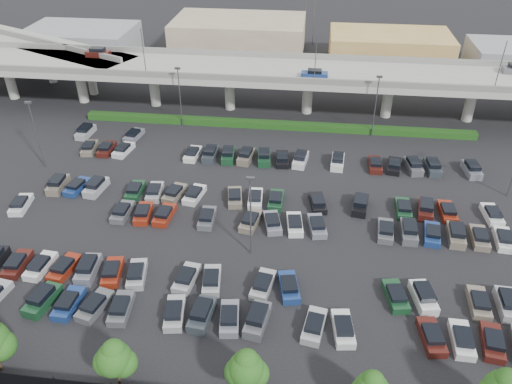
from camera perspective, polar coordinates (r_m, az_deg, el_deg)
ground at (r=64.36m, az=0.32°, el=-2.39°), size 280.00×280.00×0.00m
overpass at (r=89.54m, az=2.61°, el=13.32°), size 150.00×13.00×15.80m
on_ramp at (r=115.42m, az=-24.50°, el=15.04°), size 50.93×30.13×8.80m
hedge at (r=85.57m, az=2.26°, el=7.67°), size 66.00×1.60×1.10m
tree_row at (r=42.81m, az=-2.99°, el=-19.48°), size 65.07×3.66×5.94m
parked_cars at (r=61.33m, az=-0.44°, el=-3.73°), size 63.07×41.67×1.67m
light_poles at (r=63.16m, az=-3.18°, el=3.53°), size 66.90×48.38×10.30m
distant_buildings at (r=118.83m, az=10.11°, el=16.31°), size 138.00×24.00×9.00m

